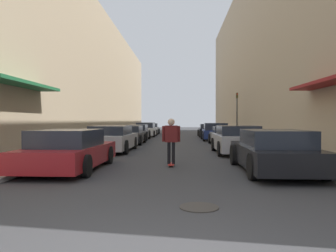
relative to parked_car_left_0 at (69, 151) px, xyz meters
The scene contains 19 objects.
ground 13.22m from the parked_car_left_0, 76.10° to the left, with size 107.34×107.34×0.00m, color #38383A.
curb_strip_left 17.80m from the parked_car_left_0, 95.97° to the left, with size 1.80×48.79×0.12m.
curb_strip_right 19.51m from the parked_car_left_0, 65.15° to the left, with size 1.80×48.79×0.12m.
building_row_left 18.91m from the parked_car_left_0, 105.03° to the left, with size 4.90×48.79×10.65m.
building_row_right 21.90m from the parked_car_left_0, 57.91° to the left, with size 4.90×48.79×14.41m.
parked_car_left_0 is the anchor object (origin of this frame).
parked_car_left_1 6.16m from the parked_car_left_0, 89.54° to the left, with size 2.05×4.77×1.29m.
parked_car_left_2 11.41m from the parked_car_left_0, 89.40° to the left, with size 1.90×4.20×1.21m.
parked_car_left_3 16.10m from the parked_car_left_0, 89.95° to the left, with size 1.88×4.00×1.22m.
parked_car_left_4 21.44m from the parked_car_left_0, 89.58° to the left, with size 1.93×4.66×1.37m.
parked_car_left_5 26.87m from the parked_car_left_0, 89.79° to the left, with size 1.95×3.99×1.24m.
parked_car_right_0 6.29m from the parked_car_left_0, ahead, with size 2.05×4.83×1.27m.
parked_car_right_1 8.11m from the parked_car_left_0, 40.85° to the left, with size 2.09×4.33×1.31m.
parked_car_right_2 12.44m from the parked_car_left_0, 59.37° to the left, with size 1.89×4.28×1.17m.
parked_car_right_3 16.86m from the parked_car_left_0, 68.36° to the left, with size 2.08×4.24×1.36m.
parked_car_right_4 22.12m from the parked_car_left_0, 73.70° to the left, with size 2.01×4.60×1.22m.
skateboarder 3.35m from the parked_car_left_0, 17.58° to the left, with size 0.62×0.78×1.62m.
manhole_cover 5.79m from the parked_car_left_0, 48.45° to the right, with size 0.70×0.70×0.02m.
traffic_light 19.96m from the parked_car_left_0, 65.24° to the left, with size 0.16×0.22×3.80m.
Camera 1 is at (0.31, -3.41, 1.55)m, focal length 35.00 mm.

